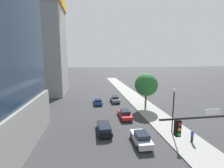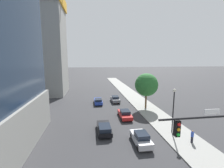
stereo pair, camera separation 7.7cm
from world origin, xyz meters
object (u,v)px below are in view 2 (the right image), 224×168
at_px(car_red, 125,114).
at_px(car_silver, 141,138).
at_px(street_tree, 146,85).
at_px(car_blue, 98,101).
at_px(construction_building, 40,42).
at_px(pedestrian_blue_shirt, 192,136).
at_px(street_lamp, 174,104).
at_px(car_black, 104,128).
at_px(car_gray, 115,99).
at_px(traffic_light_pole, 211,140).

bearing_deg(car_red, car_silver, -90.00).
distance_m(street_tree, car_blue, 11.78).
xyz_separation_m(construction_building, car_silver, (19.83, -31.32, -14.52)).
xyz_separation_m(car_red, pedestrian_blue_shirt, (6.24, -9.58, 0.27)).
distance_m(car_blue, car_red, 10.32).
xyz_separation_m(street_lamp, car_blue, (-9.42, 16.09, -3.50)).
bearing_deg(pedestrian_blue_shirt, car_black, 157.37).
relative_size(car_silver, pedestrian_blue_shirt, 2.54).
distance_m(construction_building, car_red, 33.38).
bearing_deg(car_blue, car_gray, 13.45).
relative_size(street_tree, car_silver, 1.80).
height_order(construction_building, car_red, construction_building).
relative_size(traffic_light_pole, car_red, 1.50).
distance_m(construction_building, car_black, 35.06).
bearing_deg(car_gray, car_silver, -90.00).
bearing_deg(traffic_light_pole, pedestrian_blue_shirt, 60.22).
bearing_deg(street_lamp, construction_building, 130.67).
xyz_separation_m(traffic_light_pole, car_gray, (-1.94, 27.54, -4.20)).
height_order(street_tree, car_silver, street_tree).
relative_size(street_lamp, street_tree, 0.85).
relative_size(street_lamp, car_black, 1.34).
distance_m(street_tree, pedestrian_blue_shirt, 14.56).
height_order(traffic_light_pole, car_silver, traffic_light_pole).
height_order(construction_building, street_lamp, construction_building).
bearing_deg(car_blue, traffic_light_pole, -77.03).
bearing_deg(car_black, street_lamp, -8.53).
bearing_deg(pedestrian_blue_shirt, car_blue, 118.71).
distance_m(traffic_light_pole, car_red, 17.73).
relative_size(street_lamp, car_gray, 1.44).
bearing_deg(street_tree, construction_building, 144.31).
xyz_separation_m(street_tree, car_gray, (-5.49, 6.08, -4.37)).
height_order(traffic_light_pole, pedestrian_blue_shirt, traffic_light_pole).
relative_size(street_lamp, car_blue, 1.30).
height_order(car_black, car_gray, car_gray).
height_order(traffic_light_pole, street_tree, street_tree).
bearing_deg(car_black, car_red, 51.44).
bearing_deg(traffic_light_pole, car_red, 96.47).
bearing_deg(car_black, construction_building, 119.40).
distance_m(car_blue, car_black, 14.68).
relative_size(street_tree, car_red, 1.58).
height_order(car_red, car_silver, car_silver).
bearing_deg(street_lamp, car_gray, 107.07).
distance_m(construction_building, street_tree, 32.79).
height_order(street_tree, car_black, street_tree).
bearing_deg(street_lamp, pedestrian_blue_shirt, -71.27).
xyz_separation_m(car_blue, car_black, (0.00, -14.68, 0.03)).
xyz_separation_m(street_lamp, car_red, (-5.25, 6.65, -3.49)).
xyz_separation_m(car_black, pedestrian_blue_shirt, (10.42, -4.34, 0.26)).
bearing_deg(traffic_light_pole, street_tree, 80.61).
height_order(street_lamp, pedestrian_blue_shirt, street_lamp).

